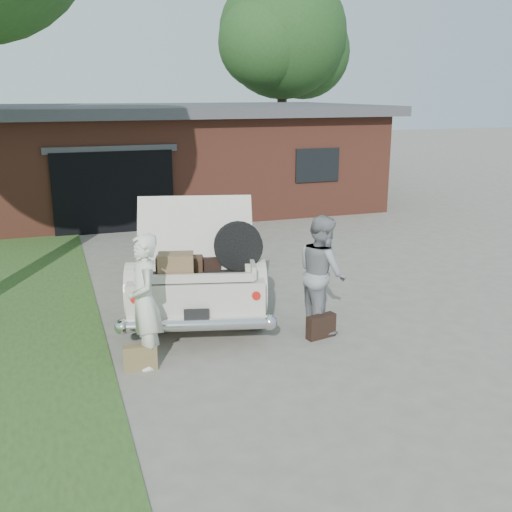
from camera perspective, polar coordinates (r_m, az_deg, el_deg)
name	(u,v)px	position (r m, az deg, el deg)	size (l,w,h in m)	color
ground	(268,331)	(9.70, 1.17, -7.17)	(90.00, 90.00, 0.00)	gray
house	(177,155)	(20.39, -7.52, 9.49)	(12.80, 7.80, 3.30)	brown
tree_right	(284,40)	(28.12, 2.73, 19.84)	(6.46, 5.61, 8.99)	#38281E
sedan	(198,252)	(11.29, -5.59, 0.37)	(3.40, 5.86, 2.12)	beige
woman_left	(145,302)	(8.35, -10.56, -4.28)	(0.69, 0.45, 1.89)	silver
woman_right	(322,273)	(9.58, 6.30, -1.61)	(0.91, 0.71, 1.87)	gray
suitcase_left	(140,358)	(8.52, -10.96, -9.47)	(0.46, 0.15, 0.36)	olive
suitcase_right	(321,326)	(9.45, 6.21, -6.68)	(0.48, 0.15, 0.37)	black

